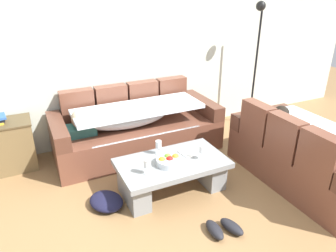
# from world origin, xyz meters

# --- Properties ---
(ground_plane) EXTENTS (14.00, 14.00, 0.00)m
(ground_plane) POSITION_xyz_m (0.00, 0.00, 0.00)
(ground_plane) COLOR olive
(back_wall) EXTENTS (9.00, 0.10, 2.70)m
(back_wall) POSITION_xyz_m (0.00, 2.15, 1.35)
(back_wall) COLOR beige
(back_wall) RESTS_ON ground_plane
(couch_along_wall) EXTENTS (2.25, 0.92, 0.88)m
(couch_along_wall) POSITION_xyz_m (0.11, 1.62, 0.33)
(couch_along_wall) COLOR brown
(couch_along_wall) RESTS_ON ground_plane
(couch_near_window) EXTENTS (0.92, 1.73, 0.88)m
(couch_near_window) POSITION_xyz_m (1.65, 0.08, 0.33)
(couch_near_window) COLOR brown
(couch_near_window) RESTS_ON ground_plane
(coffee_table) EXTENTS (1.20, 0.68, 0.38)m
(coffee_table) POSITION_xyz_m (0.16, 0.55, 0.24)
(coffee_table) COLOR gray
(coffee_table) RESTS_ON ground_plane
(fruit_bowl) EXTENTS (0.28, 0.28, 0.10)m
(fruit_bowl) POSITION_xyz_m (0.10, 0.51, 0.42)
(fruit_bowl) COLOR silver
(fruit_bowl) RESTS_ON coffee_table
(wine_glass_near_left) EXTENTS (0.07, 0.07, 0.17)m
(wine_glass_near_left) POSITION_xyz_m (-0.18, 0.43, 0.50)
(wine_glass_near_left) COLOR silver
(wine_glass_near_left) RESTS_ON coffee_table
(wine_glass_near_right) EXTENTS (0.07, 0.07, 0.17)m
(wine_glass_near_right) POSITION_xyz_m (0.48, 0.45, 0.50)
(wine_glass_near_right) COLOR silver
(wine_glass_near_right) RESTS_ON coffee_table
(wine_glass_far_back) EXTENTS (0.07, 0.07, 0.17)m
(wine_glass_far_back) POSITION_xyz_m (0.09, 0.76, 0.50)
(wine_glass_far_back) COLOR silver
(wine_glass_far_back) RESTS_ON coffee_table
(open_magazine) EXTENTS (0.31, 0.25, 0.01)m
(open_magazine) POSITION_xyz_m (0.46, 0.64, 0.39)
(open_magazine) COLOR white
(open_magazine) RESTS_ON coffee_table
(side_cabinet) EXTENTS (0.72, 0.44, 0.64)m
(side_cabinet) POSITION_xyz_m (-1.53, 1.85, 0.32)
(side_cabinet) COLOR brown
(side_cabinet) RESTS_ON ground_plane
(floor_lamp) EXTENTS (0.33, 0.31, 1.95)m
(floor_lamp) POSITION_xyz_m (2.14, 1.65, 1.12)
(floor_lamp) COLOR black
(floor_lamp) RESTS_ON ground_plane
(pair_of_shoes) EXTENTS (0.33, 0.32, 0.09)m
(pair_of_shoes) POSITION_xyz_m (0.30, -0.27, 0.04)
(pair_of_shoes) COLOR black
(pair_of_shoes) RESTS_ON ground_plane
(crumpled_garment) EXTENTS (0.44, 0.49, 0.12)m
(crumpled_garment) POSITION_xyz_m (-0.60, 0.59, 0.06)
(crumpled_garment) COLOR #191933
(crumpled_garment) RESTS_ON ground_plane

